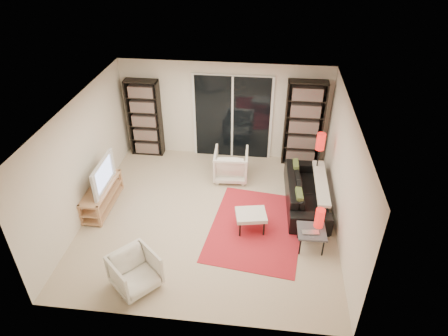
{
  "coord_description": "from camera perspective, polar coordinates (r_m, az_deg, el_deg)",
  "views": [
    {
      "loc": [
        1.02,
        -6.25,
        5.31
      ],
      "look_at": [
        0.25,
        0.3,
        1.0
      ],
      "focal_mm": 32.0,
      "sensor_mm": 36.0,
      "label": 1
    }
  ],
  "objects": [
    {
      "name": "wall_left",
      "position": [
        8.26,
        -19.56,
        1.25
      ],
      "size": [
        0.02,
        5.0,
        2.4
      ],
      "primitive_type": "cube",
      "color": "silver",
      "rests_on": "ground"
    },
    {
      "name": "sofa",
      "position": [
        8.58,
        11.7,
        -3.29
      ],
      "size": [
        0.9,
        2.13,
        0.61
      ],
      "primitive_type": "imported",
      "rotation": [
        0.0,
        0.0,
        1.61
      ],
      "color": "black",
      "rests_on": "floor"
    },
    {
      "name": "wall_right",
      "position": [
        7.62,
        16.78,
        -1.05
      ],
      "size": [
        0.02,
        5.0,
        2.4
      ],
      "primitive_type": "cube",
      "color": "silver",
      "rests_on": "ground"
    },
    {
      "name": "side_table",
      "position": [
        7.52,
        12.4,
        -8.94
      ],
      "size": [
        0.53,
        0.53,
        0.4
      ],
      "color": "#45444A",
      "rests_on": "floor"
    },
    {
      "name": "rug",
      "position": [
        8.0,
        4.62,
        -8.47
      ],
      "size": [
        2.01,
        2.55,
        0.01
      ],
      "primitive_type": "cube",
      "rotation": [
        0.0,
        0.0,
        -0.12
      ],
      "color": "red",
      "rests_on": "floor"
    },
    {
      "name": "tv_stand",
      "position": [
        8.73,
        -17.05,
        -3.83
      ],
      "size": [
        0.44,
        1.37,
        0.5
      ],
      "color": "tan",
      "rests_on": "floor"
    },
    {
      "name": "armchair_front",
      "position": [
        6.89,
        -12.6,
        -14.24
      ],
      "size": [
        0.99,
        0.98,
        0.64
      ],
      "primitive_type": "imported",
      "rotation": [
        0.0,
        0.0,
        0.84
      ],
      "color": "silver",
      "rests_on": "floor"
    },
    {
      "name": "floor_lamp",
      "position": [
        8.7,
        13.53,
        2.88
      ],
      "size": [
        0.21,
        0.21,
        1.38
      ],
      "color": "black",
      "rests_on": "floor"
    },
    {
      "name": "ottoman",
      "position": [
        7.74,
        3.87,
        -6.79
      ],
      "size": [
        0.65,
        0.57,
        0.4
      ],
      "color": "silver",
      "rests_on": "floor"
    },
    {
      "name": "table_lamp",
      "position": [
        7.49,
        13.49,
        -6.96
      ],
      "size": [
        0.17,
        0.17,
        0.38
      ],
      "primitive_type": "cylinder",
      "color": "red",
      "rests_on": "side_table"
    },
    {
      "name": "sliding_door",
      "position": [
        9.73,
        1.21,
        7.2
      ],
      "size": [
        1.92,
        0.08,
        2.16
      ],
      "color": "white",
      "rests_on": "ground"
    },
    {
      "name": "bookshelf_right",
      "position": [
        9.62,
        11.32,
        6.21
      ],
      "size": [
        0.9,
        0.3,
        2.1
      ],
      "color": "black",
      "rests_on": "ground"
    },
    {
      "name": "floor",
      "position": [
        8.26,
        -1.98,
        -6.84
      ],
      "size": [
        5.0,
        5.0,
        0.0
      ],
      "primitive_type": "plane",
      "color": "#BDB093",
      "rests_on": "ground"
    },
    {
      "name": "ceiling",
      "position": [
        6.97,
        -2.36,
        8.46
      ],
      "size": [
        5.0,
        5.0,
        0.02
      ],
      "primitive_type": "cube",
      "color": "white",
      "rests_on": "wall_back"
    },
    {
      "name": "laptop",
      "position": [
        7.4,
        12.3,
        -9.2
      ],
      "size": [
        0.33,
        0.23,
        0.02
      ],
      "primitive_type": "imported",
      "rotation": [
        0.0,
        0.0,
        0.1
      ],
      "color": "silver",
      "rests_on": "side_table"
    },
    {
      "name": "wall_back",
      "position": [
        9.72,
        0.05,
        8.15
      ],
      "size": [
        5.0,
        0.02,
        2.4
      ],
      "primitive_type": "cube",
      "color": "silver",
      "rests_on": "ground"
    },
    {
      "name": "tv",
      "position": [
        8.42,
        -17.52,
        -0.86
      ],
      "size": [
        0.15,
        1.08,
        0.62
      ],
      "primitive_type": "imported",
      "rotation": [
        0.0,
        0.0,
        1.58
      ],
      "color": "black",
      "rests_on": "tv_stand"
    },
    {
      "name": "armchair_back",
      "position": [
        9.17,
        1.01,
        0.49
      ],
      "size": [
        0.8,
        0.82,
        0.71
      ],
      "primitive_type": "imported",
      "rotation": [
        0.0,
        0.0,
        3.19
      ],
      "color": "silver",
      "rests_on": "floor"
    },
    {
      "name": "wall_front",
      "position": [
        5.65,
        -6.02,
        -13.68
      ],
      "size": [
        5.0,
        0.02,
        2.4
      ],
      "primitive_type": "cube",
      "color": "silver",
      "rests_on": "ground"
    },
    {
      "name": "bookshelf_left",
      "position": [
        10.06,
        -11.25,
        6.99
      ],
      "size": [
        0.8,
        0.3,
        1.95
      ],
      "color": "black",
      "rests_on": "ground"
    }
  ]
}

